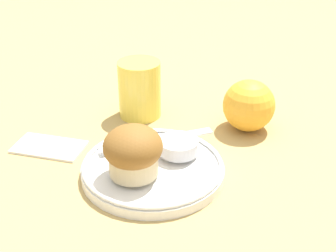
{
  "coord_description": "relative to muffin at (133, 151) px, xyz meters",
  "views": [
    {
      "loc": [
        0.15,
        -0.53,
        0.38
      ],
      "look_at": [
        -0.0,
        0.03,
        0.06
      ],
      "focal_mm": 50.0,
      "sensor_mm": 36.0,
      "label": 1
    }
  ],
  "objects": [
    {
      "name": "juice_glass",
      "position": [
        -0.06,
        0.2,
        -0.01
      ],
      "size": [
        0.07,
        0.07,
        0.1
      ],
      "color": "#EAD14C",
      "rests_on": "ground_plane"
    },
    {
      "name": "cream_ramekin",
      "position": [
        0.04,
        0.07,
        -0.02
      ],
      "size": [
        0.06,
        0.06,
        0.02
      ],
      "color": "silver",
      "rests_on": "plate"
    },
    {
      "name": "butter_knife",
      "position": [
        0.01,
        0.09,
        -0.03
      ],
      "size": [
        0.15,
        0.11,
        0.0
      ],
      "rotation": [
        0.0,
        0.0,
        0.6
      ],
      "color": "silver",
      "rests_on": "plate"
    },
    {
      "name": "folded_napkin",
      "position": [
        -0.16,
        0.06,
        -0.05
      ],
      "size": [
        0.11,
        0.06,
        0.01
      ],
      "color": "white",
      "rests_on": "ground_plane"
    },
    {
      "name": "plate",
      "position": [
        0.02,
        0.03,
        -0.04
      ],
      "size": [
        0.2,
        0.2,
        0.02
      ],
      "color": "white",
      "rests_on": "ground_plane"
    },
    {
      "name": "orange_fruit",
      "position": [
        0.13,
        0.2,
        -0.01
      ],
      "size": [
        0.08,
        0.08,
        0.08
      ],
      "color": "#F4A82D",
      "rests_on": "ground_plane"
    },
    {
      "name": "muffin",
      "position": [
        0.0,
        0.0,
        0.0
      ],
      "size": [
        0.08,
        0.08,
        0.07
      ],
      "color": "beige",
      "rests_on": "plate"
    },
    {
      "name": "berry_pair",
      "position": [
        0.01,
        0.06,
        -0.03
      ],
      "size": [
        0.03,
        0.02,
        0.02
      ],
      "color": "#B7192D",
      "rests_on": "plate"
    },
    {
      "name": "ground_plane",
      "position": [
        0.03,
        0.05,
        -0.05
      ],
      "size": [
        3.0,
        3.0,
        0.0
      ],
      "primitive_type": "plane",
      "color": "tan"
    }
  ]
}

